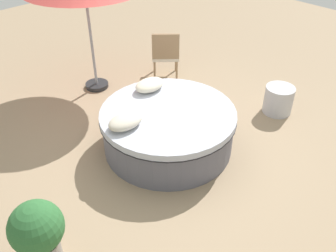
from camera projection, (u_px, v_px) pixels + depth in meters
ground_plane at (168, 146)px, 5.73m from camera, size 16.00×16.00×0.00m
round_bed at (168, 129)px, 5.54m from camera, size 2.00×2.00×0.65m
throw_pillow_0 at (150, 85)px, 5.81m from camera, size 0.51×0.35×0.17m
throw_pillow_1 at (125, 121)px, 5.00m from camera, size 0.52×0.35×0.17m
patio_chair at (166, 52)px, 7.21m from camera, size 0.72×0.72×0.98m
planter at (38, 234)px, 3.76m from camera, size 0.56×0.56×0.91m
side_table at (278, 100)px, 6.39m from camera, size 0.50×0.50×0.48m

